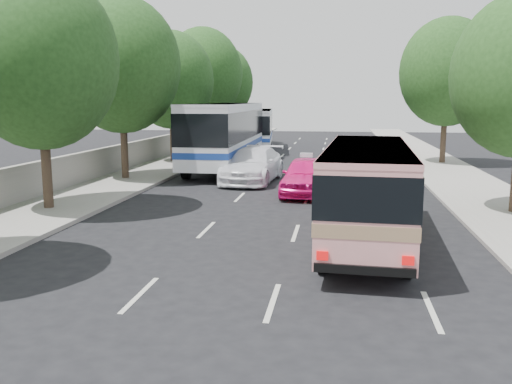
% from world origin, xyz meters
% --- Properties ---
extents(ground, '(120.00, 120.00, 0.00)m').
position_xyz_m(ground, '(0.00, 0.00, 0.00)').
color(ground, black).
rests_on(ground, ground).
extents(sidewalk_left, '(4.00, 90.00, 0.15)m').
position_xyz_m(sidewalk_left, '(-8.50, 20.00, 0.07)').
color(sidewalk_left, '#9E998E').
rests_on(sidewalk_left, ground).
extents(sidewalk_right, '(4.00, 90.00, 0.12)m').
position_xyz_m(sidewalk_right, '(8.50, 20.00, 0.06)').
color(sidewalk_right, '#9E998E').
rests_on(sidewalk_right, ground).
extents(low_wall, '(0.30, 90.00, 1.50)m').
position_xyz_m(low_wall, '(-10.30, 20.00, 0.90)').
color(low_wall, '#9E998E').
rests_on(low_wall, sidewalk_left).
extents(tree_left_b, '(5.70, 5.70, 8.88)m').
position_xyz_m(tree_left_b, '(-8.42, 5.94, 5.82)').
color(tree_left_b, '#38281E').
rests_on(tree_left_b, ground).
extents(tree_left_c, '(6.00, 6.00, 9.35)m').
position_xyz_m(tree_left_c, '(-8.62, 13.94, 6.12)').
color(tree_left_c, '#38281E').
rests_on(tree_left_c, ground).
extents(tree_left_d, '(5.52, 5.52, 8.60)m').
position_xyz_m(tree_left_d, '(-8.52, 21.94, 5.63)').
color(tree_left_d, '#38281E').
rests_on(tree_left_d, ground).
extents(tree_left_e, '(6.30, 6.30, 9.82)m').
position_xyz_m(tree_left_e, '(-8.42, 29.94, 6.43)').
color(tree_left_e, '#38281E').
rests_on(tree_left_e, ground).
extents(tree_left_f, '(5.88, 5.88, 9.16)m').
position_xyz_m(tree_left_f, '(-8.62, 37.94, 6.00)').
color(tree_left_f, '#38281E').
rests_on(tree_left_f, ground).
extents(tree_right_far, '(6.00, 6.00, 9.35)m').
position_xyz_m(tree_right_far, '(9.08, 23.94, 6.12)').
color(tree_right_far, '#38281E').
rests_on(tree_right_far, ground).
extents(pink_bus, '(2.76, 9.08, 2.86)m').
position_xyz_m(pink_bus, '(3.12, 3.14, 1.78)').
color(pink_bus, pink).
rests_on(pink_bus, ground).
extents(pink_taxi, '(2.19, 4.98, 1.67)m').
position_xyz_m(pink_taxi, '(0.88, 11.19, 0.83)').
color(pink_taxi, '#F0147D').
rests_on(pink_taxi, ground).
extents(white_pickup, '(2.94, 6.14, 1.73)m').
position_xyz_m(white_pickup, '(-2.04, 14.54, 0.86)').
color(white_pickup, white).
rests_on(white_pickup, ground).
extents(tour_coach_front, '(3.04, 13.19, 3.93)m').
position_xyz_m(tour_coach_front, '(-4.50, 19.48, 2.37)').
color(tour_coach_front, white).
rests_on(tour_coach_front, ground).
extents(tour_coach_rear, '(3.59, 11.37, 3.34)m').
position_xyz_m(tour_coach_rear, '(-4.50, 32.17, 2.01)').
color(tour_coach_rear, white).
rests_on(tour_coach_rear, ground).
extents(taxi_roof_sign, '(0.56, 0.20, 0.18)m').
position_xyz_m(taxi_roof_sign, '(0.88, 11.19, 1.76)').
color(taxi_roof_sign, silver).
rests_on(taxi_roof_sign, pink_taxi).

